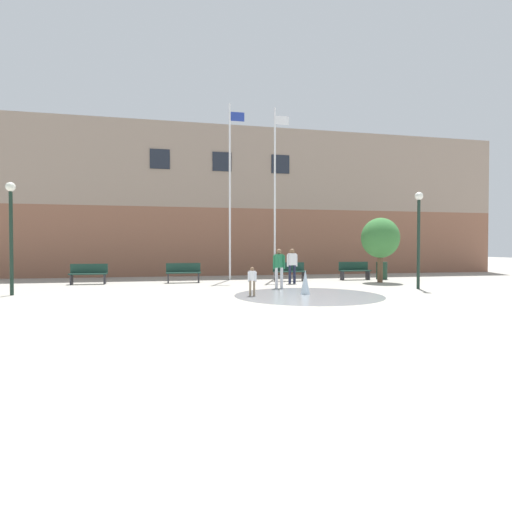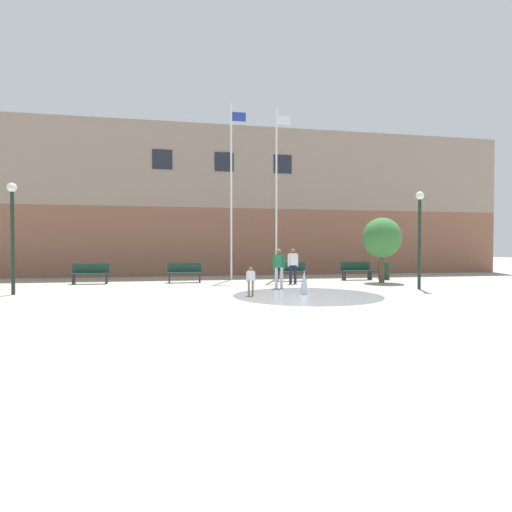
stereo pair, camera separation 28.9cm
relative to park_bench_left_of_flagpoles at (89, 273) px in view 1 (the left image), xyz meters
name	(u,v)px [view 1 (the left image)]	position (x,y,z in m)	size (l,w,h in m)	color
ground_plane	(297,319)	(6.51, -10.29, -0.48)	(100.00, 100.00, 0.00)	#9E998E
library_building	(217,205)	(6.51, 7.11, 3.92)	(36.00, 6.05, 8.79)	brown
splash_fountain	(307,291)	(8.28, -5.90, -0.34)	(5.10, 5.10, 0.87)	gray
park_bench_left_of_flagpoles	(89,273)	(0.00, 0.00, 0.00)	(1.60, 0.44, 0.91)	#28282D
park_bench_under_right_flagpole	(183,272)	(4.19, -0.06, 0.00)	(1.60, 0.44, 0.91)	#28282D
park_bench_near_trashcan	(289,271)	(9.31, -0.20, 0.00)	(1.60, 0.44, 0.91)	#28282D
park_bench_far_right	(354,270)	(12.79, -0.14, 0.00)	(1.60, 0.44, 0.91)	#28282D
adult_near_bench	(292,263)	(9.04, -1.58, 0.45)	(0.50, 0.28, 1.59)	#1E233D
child_in_fountain	(252,279)	(6.36, -5.75, 0.10)	(0.31, 0.23, 0.99)	#89755B
adult_in_red	(279,265)	(7.91, -3.48, 0.45)	(0.50, 0.37, 1.59)	silver
flagpole_left	(230,187)	(6.58, 1.13, 4.23)	(0.80, 0.10, 8.92)	silver
flagpole_right	(275,189)	(8.94, 1.13, 4.21)	(0.80, 0.10, 8.88)	silver
lamp_post_left_lane	(11,221)	(-1.73, -3.88, 2.06)	(0.32, 0.32, 3.89)	#192D23
lamp_post_right_lane	(419,226)	(13.28, -4.82, 2.04)	(0.32, 0.32, 3.85)	#192D23
trash_can	(382,271)	(14.30, -0.16, -0.03)	(0.56, 0.56, 0.90)	#193323
street_tree_near_building	(380,238)	(13.27, -1.84, 1.60)	(1.77, 1.77, 3.04)	brown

